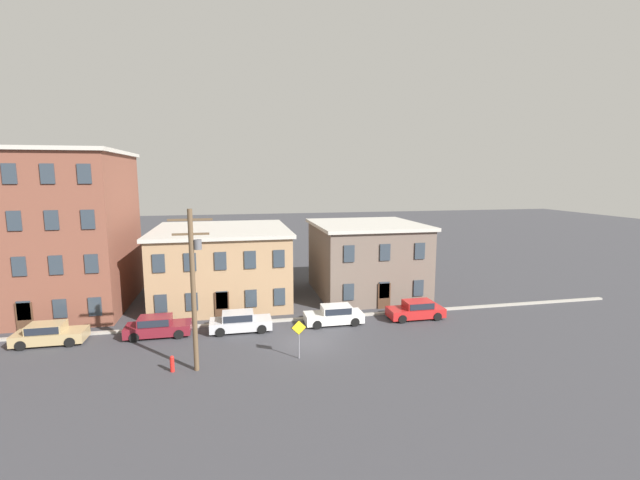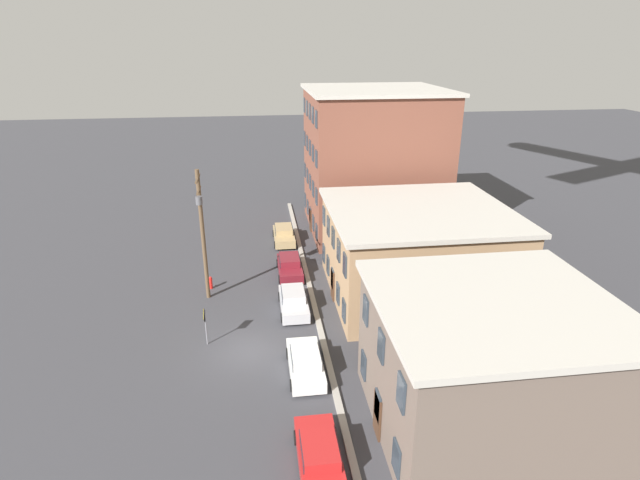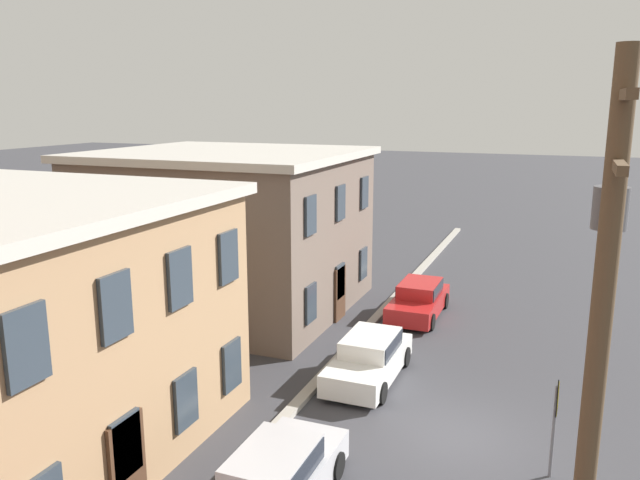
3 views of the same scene
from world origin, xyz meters
TOP-DOWN VIEW (x-y plane):
  - ground_plane at (0.00, 0.00)m, footprint 200.00×200.00m
  - kerb_strip at (0.00, 4.50)m, footprint 56.00×0.36m
  - apartment_corner at (-19.60, 11.88)m, footprint 12.25×12.29m
  - apartment_midblock at (-5.77, 11.89)m, footprint 11.81×12.31m
  - apartment_far at (7.62, 10.99)m, footprint 9.82×10.49m
  - car_tan at (-17.03, 3.20)m, footprint 4.40×1.92m
  - car_maroon at (-10.17, 3.22)m, footprint 4.40×1.92m
  - car_silver at (-4.48, 3.05)m, footprint 4.40×1.92m
  - car_white at (2.62, 3.13)m, footprint 4.40×1.92m
  - car_red at (9.25, 3.02)m, footprint 4.40×1.92m
  - caution_sign at (-1.01, -2.51)m, footprint 0.97×0.08m
  - utility_pole at (-7.04, -2.87)m, footprint 2.40×0.44m
  - fire_hydrant at (-8.44, -2.78)m, footprint 0.24×0.34m

SIDE VIEW (x-z plane):
  - ground_plane at x=0.00m, z-range 0.00..0.00m
  - kerb_strip at x=0.00m, z-range 0.00..0.16m
  - fire_hydrant at x=-8.44m, z-range 0.00..0.96m
  - car_tan at x=-17.03m, z-range 0.03..1.46m
  - car_maroon at x=-10.17m, z-range 0.03..1.46m
  - car_silver at x=-4.48m, z-range 0.03..1.46m
  - car_white at x=2.62m, z-range 0.03..1.46m
  - car_red at x=9.25m, z-range 0.03..1.46m
  - caution_sign at x=-1.01m, z-range 0.41..2.90m
  - apartment_midblock at x=-5.77m, z-range 0.01..6.54m
  - apartment_far at x=7.62m, z-range 0.01..6.79m
  - utility_pole at x=-7.04m, z-range 0.58..9.95m
  - apartment_corner at x=-19.60m, z-range 0.01..13.24m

